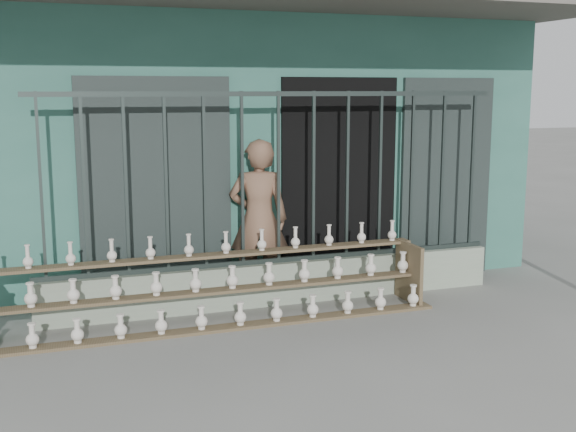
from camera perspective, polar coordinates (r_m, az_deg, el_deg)
name	(u,v)px	position (r m, az deg, el deg)	size (l,w,h in m)	color
ground	(325,342)	(6.65, 2.91, -9.94)	(60.00, 60.00, 0.00)	slate
workshop_building	(212,136)	(10.31, -5.99, 6.34)	(7.40, 6.60, 3.21)	#2F6457
parapet_wall	(279,283)	(7.75, -0.74, -5.29)	(5.00, 0.20, 0.45)	gray
security_fence	(278,178)	(7.53, -0.76, 2.99)	(5.00, 0.04, 1.80)	#283330
shelf_rack	(214,287)	(7.11, -5.83, -5.61)	(4.50, 0.68, 0.85)	brown
elderly_woman	(259,219)	(7.83, -2.33, -0.27)	(0.64, 0.42, 1.75)	brown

